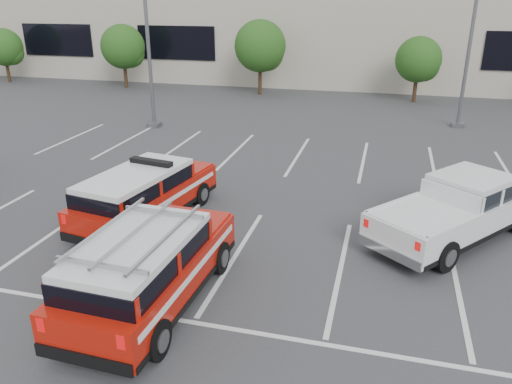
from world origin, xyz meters
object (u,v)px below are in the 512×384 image
ladder_suv (150,273)px  fire_chief_suv (145,198)px  tree_left (124,48)px  tree_mid_left (262,48)px  convention_building (354,16)px  tree_far_left (5,48)px  white_pickup (458,214)px  tree_mid_right (420,61)px  light_pole_mid (474,20)px  light_pole_left (146,20)px

ladder_suv → fire_chief_suv: bearing=120.1°
tree_left → tree_mid_left: 10.00m
convention_building → tree_left: (-15.09, -9.82, -1.95)m
convention_building → ladder_suv: size_ratio=11.77×
tree_far_left → fire_chief_suv: bearing=-43.5°
white_pickup → tree_far_left: bearing=-173.9°
tree_left → tree_mid_right: (20.00, -0.00, -0.27)m
light_pole_mid → ladder_suv: size_ratio=2.01×
light_pole_mid → ladder_suv: light_pole_mid is taller
tree_mid_right → light_pole_mid: size_ratio=0.39×
convention_building → tree_mid_right: bearing=-63.4°
tree_far_left → light_pole_mid: 32.59m
tree_far_left → light_pole_mid: size_ratio=0.39×
fire_chief_suv → white_pickup: 8.88m
tree_left → light_pole_left: size_ratio=0.43×
light_pole_mid → white_pickup: bearing=-96.0°
tree_mid_right → light_pole_left: bearing=-142.5°
tree_mid_left → fire_chief_suv: tree_mid_left is taller
convention_building → tree_left: 18.11m
convention_building → white_pickup: size_ratio=10.68×
light_pole_left → white_pickup: size_ratio=1.82×
ladder_suv → white_pickup: bearing=39.8°
light_pole_mid → fire_chief_suv: bearing=-125.1°
tree_mid_right → fire_chief_suv: tree_mid_right is taller
convention_building → fire_chief_suv: (-3.38, -30.39, -3.99)m
convention_building → light_pole_left: 21.49m
fire_chief_suv → ladder_suv: size_ratio=1.04×
tree_far_left → tree_left: size_ratio=0.90×
tree_mid_right → tree_mid_left: bearing=180.0°
tree_left → light_pole_mid: 22.86m
tree_far_left → tree_mid_right: bearing=0.0°
tree_mid_left → tree_mid_right: 10.01m
light_pole_left → convention_building: bearing=67.6°
convention_building → light_pole_left: size_ratio=5.86×
tree_mid_left → white_pickup: 22.14m
tree_mid_left → convention_building: bearing=62.6°
convention_building → tree_mid_left: bearing=-117.4°
fire_chief_suv → ladder_suv: ladder_suv is taller
tree_mid_left → light_pole_left: size_ratio=0.47×
tree_mid_left → light_pole_left: (-3.09, -10.05, 2.14)m
tree_left → light_pole_mid: (21.91, -6.05, 2.41)m
tree_left → white_pickup: size_ratio=0.79×
tree_mid_right → light_pole_mid: 6.88m
convention_building → fire_chief_suv: 30.83m
light_pole_left → tree_mid_left: bearing=72.9°
tree_far_left → ladder_suv: 34.20m
tree_mid_left → tree_mid_right: (10.00, -0.00, -0.54)m
tree_far_left → tree_left: bearing=0.0°
tree_left → fire_chief_suv: tree_left is taller
tree_mid_left → tree_far_left: bearing=-180.0°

